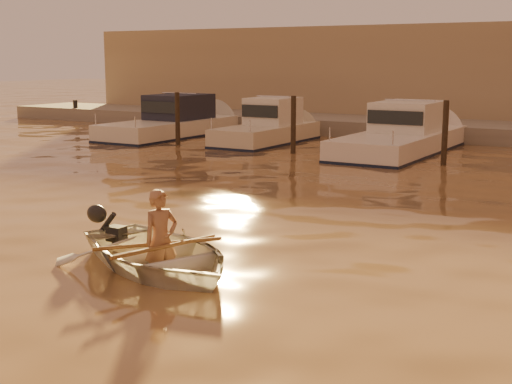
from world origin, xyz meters
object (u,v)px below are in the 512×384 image
Objects in this scene: moored_boat_0 at (169,122)px; moored_boat_2 at (401,135)px; person at (161,240)px; dinghy at (158,254)px; moored_boat_1 at (266,127)px.

moored_boat_0 and moored_boat_2 have the same top height.
person is 15.72m from moored_boat_2.
dinghy is 19.54m from moored_boat_0.
person is 17.18m from moored_boat_1.
dinghy is at bearing -52.96° from moored_boat_0.
moored_boat_0 is at bearing 180.00° from moored_boat_1.
moored_boat_2 is (5.49, 0.00, 0.00)m from moored_boat_1.
moored_boat_0 reaches higher than person.
moored_boat_0 is 0.92× the size of moored_boat_2.
moored_boat_0 is 10.23m from moored_boat_2.
moored_boat_1 reaches higher than dinghy.
moored_boat_0 is at bearing 59.56° from person.
moored_boat_0 is 4.74m from moored_boat_1.
moored_boat_1 is (-7.03, 15.60, 0.38)m from dinghy.
moored_boat_1 is at bearing 0.00° from moored_boat_0.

